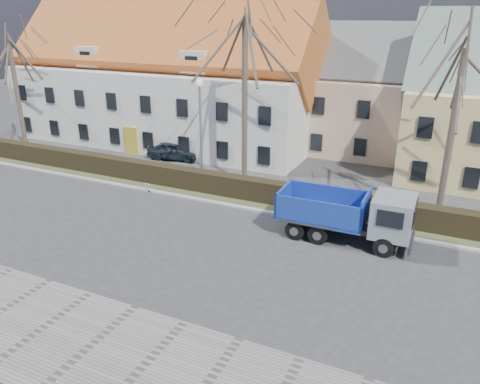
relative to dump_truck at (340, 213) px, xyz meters
The scene contains 14 objects.
ground 6.61m from the dump_truck, 150.30° to the right, with size 120.00×120.00×0.00m, color #343436.
sidewalk_near 13.05m from the dump_truck, 115.63° to the right, with size 80.00×5.00×0.08m, color gray.
curb_far 5.93m from the dump_truck, 166.02° to the left, with size 80.00×0.30×0.12m, color #A4A4A3.
grass_strip 6.50m from the dump_truck, 151.90° to the left, with size 80.00×3.00×0.10m, color #3E4828.
hedge 6.31m from the dump_truck, 153.52° to the left, with size 60.00×0.90×1.30m, color black.
building_white 22.84m from the dump_truck, 145.49° to the left, with size 26.80×10.80×9.50m, color silver, non-canonical shape.
building_pink 17.08m from the dump_truck, 95.49° to the left, with size 10.80×8.80×8.00m, color #C8A38D, non-canonical shape.
tree_0 28.35m from the dump_truck, 169.14° to the left, with size 7.20×7.20×9.90m, color #4B3D34, non-canonical shape.
tree_1 10.52m from the dump_truck, 145.17° to the left, with size 9.20×9.20×12.65m, color #4B3D34, non-canonical shape.
tree_2 8.02m from the dump_truck, 50.38° to the left, with size 8.00×8.00×11.00m, color #4B3D34, non-canonical shape.
dump_truck is the anchor object (origin of this frame).
streetlight 10.87m from the dump_truck, 159.14° to the left, with size 0.54×0.54×6.95m, color gray, non-canonical shape.
cart_frame 12.83m from the dump_truck, behind, with size 0.69×0.40×0.63m, color silver, non-canonical shape.
parked_car_a 16.79m from the dump_truck, 151.58° to the left, with size 1.67×4.15×1.41m, color #1C242D.
Camera 1 is at (10.09, -18.07, 10.71)m, focal length 35.00 mm.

